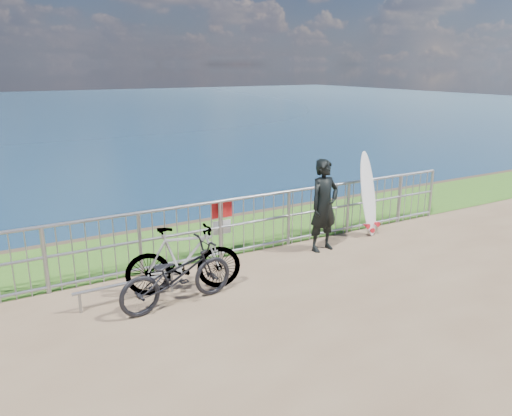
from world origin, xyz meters
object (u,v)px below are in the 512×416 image
surfboard (368,197)px  bicycle_far (184,259)px  bicycle_near (177,275)px  surfer (324,205)px

surfboard → bicycle_far: (-4.40, -0.71, -0.27)m
bicycle_near → bicycle_far: (0.26, 0.38, 0.07)m
surfer → surfboard: 1.40m
surfer → bicycle_near: size_ratio=0.98×
surfer → bicycle_far: bearing=-178.1°
surfboard → bicycle_near: surfboard is taller
surfboard → bicycle_far: bearing=-170.9°
bicycle_near → surfboard: bearing=-83.9°
bicycle_near → bicycle_far: bearing=-41.5°
surfer → bicycle_near: 3.41m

